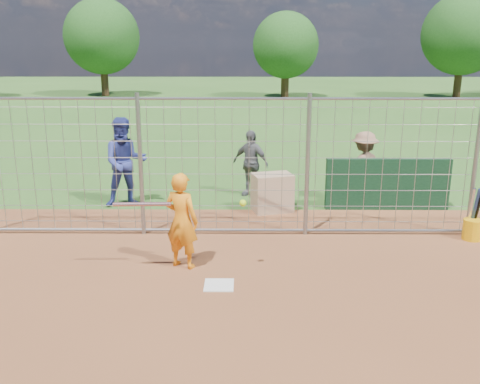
{
  "coord_description": "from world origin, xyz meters",
  "views": [
    {
      "loc": [
        0.37,
        -7.36,
        3.43
      ],
      "look_at": [
        0.3,
        0.8,
        1.15
      ],
      "focal_mm": 40.0,
      "sensor_mm": 36.0,
      "label": 1
    }
  ],
  "objects_px": {
    "bucket_with_bats": "(473,227)",
    "bystander_b": "(250,163)",
    "equipment_bin": "(272,193)",
    "bystander_c": "(364,168)",
    "bystander_a": "(125,162)",
    "batter": "(182,221)"
  },
  "relations": [
    {
      "from": "bystander_a",
      "to": "equipment_bin",
      "type": "height_order",
      "value": "bystander_a"
    },
    {
      "from": "bucket_with_bats",
      "to": "bystander_b",
      "type": "bearing_deg",
      "value": 144.03
    },
    {
      "from": "batter",
      "to": "equipment_bin",
      "type": "distance_m",
      "value": 3.35
    },
    {
      "from": "bucket_with_bats",
      "to": "bystander_a",
      "type": "bearing_deg",
      "value": 162.9
    },
    {
      "from": "batter",
      "to": "bucket_with_bats",
      "type": "height_order",
      "value": "batter"
    },
    {
      "from": "equipment_bin",
      "to": "bucket_with_bats",
      "type": "height_order",
      "value": "bucket_with_bats"
    },
    {
      "from": "equipment_bin",
      "to": "bucket_with_bats",
      "type": "bearing_deg",
      "value": -41.19
    },
    {
      "from": "equipment_bin",
      "to": "bucket_with_bats",
      "type": "xyz_separation_m",
      "value": [
        3.53,
        -1.68,
        -0.15
      ]
    },
    {
      "from": "bystander_c",
      "to": "equipment_bin",
      "type": "relative_size",
      "value": 1.99
    },
    {
      "from": "bystander_c",
      "to": "bucket_with_bats",
      "type": "bearing_deg",
      "value": 96.73
    },
    {
      "from": "bystander_b",
      "to": "equipment_bin",
      "type": "xyz_separation_m",
      "value": [
        0.45,
        -1.2,
        -0.37
      ]
    },
    {
      "from": "batter",
      "to": "bystander_a",
      "type": "distance_m",
      "value": 3.67
    },
    {
      "from": "bystander_a",
      "to": "bystander_b",
      "type": "height_order",
      "value": "bystander_a"
    },
    {
      "from": "batter",
      "to": "bystander_c",
      "type": "height_order",
      "value": "bystander_c"
    },
    {
      "from": "batter",
      "to": "equipment_bin",
      "type": "relative_size",
      "value": 1.92
    },
    {
      "from": "bystander_c",
      "to": "equipment_bin",
      "type": "distance_m",
      "value": 2.16
    },
    {
      "from": "bystander_a",
      "to": "bystander_c",
      "type": "height_order",
      "value": "bystander_a"
    },
    {
      "from": "bystander_c",
      "to": "equipment_bin",
      "type": "xyz_separation_m",
      "value": [
        -2.03,
        -0.63,
        -0.4
      ]
    },
    {
      "from": "bystander_a",
      "to": "equipment_bin",
      "type": "xyz_separation_m",
      "value": [
        3.14,
        -0.37,
        -0.56
      ]
    },
    {
      "from": "equipment_bin",
      "to": "bystander_c",
      "type": "bearing_deg",
      "value": 1.62
    },
    {
      "from": "bystander_c",
      "to": "bucket_with_bats",
      "type": "distance_m",
      "value": 2.81
    },
    {
      "from": "batter",
      "to": "equipment_bin",
      "type": "bearing_deg",
      "value": -93.06
    }
  ]
}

